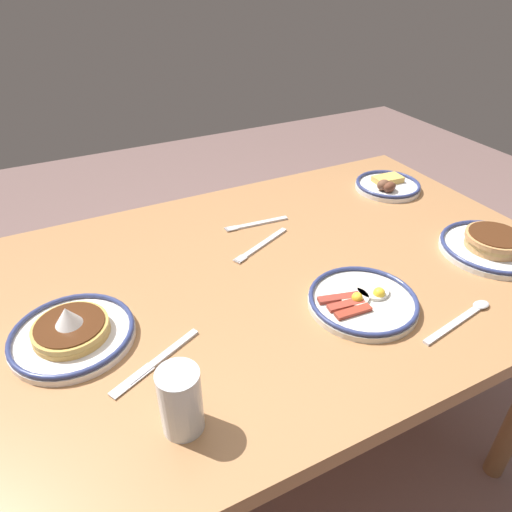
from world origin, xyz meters
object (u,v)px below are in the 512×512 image
plate_near_main (388,185)px  fork_far (256,224)px  plate_far_companion (492,245)px  drinking_glass (181,404)px  butter_knife (157,361)px  fork_near (261,245)px  plate_far_side (362,301)px  plate_center_pancakes (72,332)px  tea_spoon (466,316)px

plate_near_main → fork_far: (0.47, 0.01, -0.01)m
plate_far_companion → drinking_glass: (0.86, 0.13, 0.04)m
butter_knife → plate_far_companion: bearing=178.8°
plate_near_main → fork_near: 0.52m
plate_near_main → drinking_glass: bearing=31.7°
fork_far → plate_far_side: bearing=96.3°
plate_far_side → butter_knife: bearing=-5.1°
drinking_glass → butter_knife: size_ratio=0.62×
plate_center_pancakes → butter_knife: plate_center_pancakes is taller
plate_far_companion → butter_knife: 0.86m
drinking_glass → fork_far: size_ratio=0.65×
butter_knife → fork_near: bearing=-143.1°
fork_near → plate_center_pancakes: bearing=15.6°
plate_center_pancakes → drinking_glass: 0.31m
plate_center_pancakes → fork_near: (-0.49, -0.14, -0.02)m
plate_near_main → plate_center_pancakes: plate_center_pancakes is taller
plate_near_main → fork_near: (0.51, 0.12, -0.01)m
plate_far_companion → plate_center_pancakes: bearing=-8.6°
plate_center_pancakes → plate_far_side: size_ratio=1.02×
plate_far_side → plate_far_companion: bearing=-177.0°
plate_far_side → drinking_glass: drinking_glass is taller
plate_far_companion → plate_far_side: (0.42, 0.02, -0.01)m
fork_near → tea_spoon: (-0.25, 0.44, 0.00)m
plate_near_main → butter_knife: plate_near_main is taller
drinking_glass → fork_near: drinking_glass is taller
plate_near_main → tea_spoon: bearing=65.0°
plate_near_main → butter_knife: (0.87, 0.38, -0.01)m
plate_center_pancakes → tea_spoon: bearing=157.8°
fork_near → fork_far: (-0.04, -0.10, 0.00)m
drinking_glass → fork_near: 0.56m
plate_far_companion → fork_near: size_ratio=1.31×
drinking_glass → butter_knife: drinking_glass is taller
plate_near_main → tea_spoon: plate_near_main is taller
drinking_glass → fork_far: drinking_glass is taller
plate_near_main → butter_knife: bearing=23.9°
plate_far_companion → drinking_glass: size_ratio=2.08×
plate_far_side → fork_near: plate_far_side is taller
plate_near_main → drinking_glass: size_ratio=1.67×
plate_center_pancakes → tea_spoon: 0.80m
plate_center_pancakes → fork_far: size_ratio=1.30×
plate_center_pancakes → plate_far_companion: bearing=171.4°
plate_far_companion → plate_far_side: bearing=3.0°
fork_near → fork_far: 0.11m
plate_near_main → butter_knife: 0.95m
butter_knife → drinking_glass: bearing=89.4°
plate_far_side → plate_center_pancakes: bearing=-16.8°
butter_knife → plate_center_pancakes: bearing=-46.0°
plate_center_pancakes → plate_far_side: plate_center_pancakes is taller
plate_center_pancakes → tea_spoon: size_ratio=1.15×
butter_knife → fork_far: bearing=-136.7°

